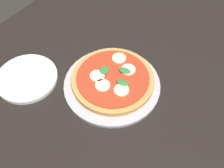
# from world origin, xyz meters

# --- Properties ---
(ground_plane) EXTENTS (6.00, 6.00, 0.00)m
(ground_plane) POSITION_xyz_m (0.00, 0.00, 0.00)
(ground_plane) COLOR #2D2B28
(dining_table) EXTENTS (1.57, 0.97, 0.71)m
(dining_table) POSITION_xyz_m (0.00, 0.00, 0.63)
(dining_table) COLOR black
(dining_table) RESTS_ON ground_plane
(serving_tray) EXTENTS (0.32, 0.32, 0.01)m
(serving_tray) POSITION_xyz_m (-0.01, 0.05, 0.72)
(serving_tray) COLOR #B2B2B7
(serving_tray) RESTS_ON dining_table
(pizza) EXTENTS (0.27, 0.27, 0.03)m
(pizza) POSITION_xyz_m (-0.02, 0.05, 0.73)
(pizza) COLOR tan
(pizza) RESTS_ON serving_tray
(plate_white) EXTENTS (0.20, 0.20, 0.01)m
(plate_white) POSITION_xyz_m (0.15, -0.19, 0.72)
(plate_white) COLOR white
(plate_white) RESTS_ON dining_table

